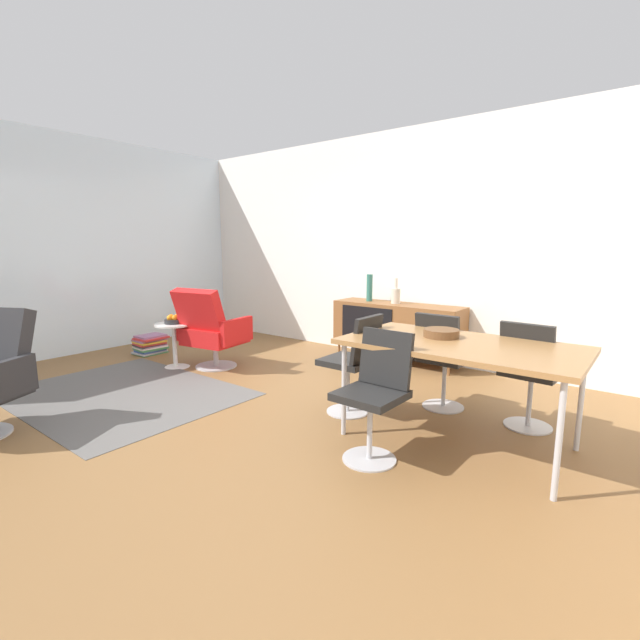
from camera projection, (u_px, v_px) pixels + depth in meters
The scene contains 17 objects.
ground_plane at pixel (233, 408), 3.89m from camera, with size 8.32×8.32×0.00m, color brown.
wall_back at pixel (385, 246), 5.68m from camera, with size 6.80×0.12×2.80m, color white.
wall_window_left at pixel (60, 246), 5.59m from camera, with size 0.12×5.60×2.80m, color silver.
sideboard at pixel (397, 326), 5.38m from camera, with size 1.60×0.45×0.72m.
vase_cobalt at pixel (396, 295), 5.33m from camera, with size 0.11×0.11×0.31m.
vase_sculptural_dark at pixel (369, 288), 5.55m from camera, with size 0.08×0.08×0.34m.
dining_table at pixel (460, 349), 3.11m from camera, with size 1.60×0.90×0.74m.
wooden_bowl_on_table at pixel (441, 333), 3.29m from camera, with size 0.26×0.26×0.06m, color brown.
dining_chair_front_left at pixel (376, 390), 2.93m from camera, with size 0.41×0.44×0.86m.
dining_chair_back_right at pixel (530, 371), 3.38m from camera, with size 0.43×0.45×0.86m.
dining_chair_near_window at pixel (354, 360), 3.69m from camera, with size 0.43×0.40×0.86m.
dining_chair_back_left at pixel (442, 357), 3.80m from camera, with size 0.42×0.44×0.86m.
lounge_chair_red at pixel (211, 329), 5.09m from camera, with size 0.79×0.74×0.95m.
side_table_round at pixel (174, 340), 5.16m from camera, with size 0.44×0.44×0.52m.
fruit_bowl at pixel (173, 320), 5.12m from camera, with size 0.20×0.20×0.11m.
magazine_stack at pixel (150, 344), 5.83m from camera, with size 0.34×0.41×0.25m.
area_rug at pixel (123, 393), 4.27m from camera, with size 2.20×1.70×0.01m, color #595654.
Camera 1 is at (2.88, -2.45, 1.42)m, focal length 24.83 mm.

